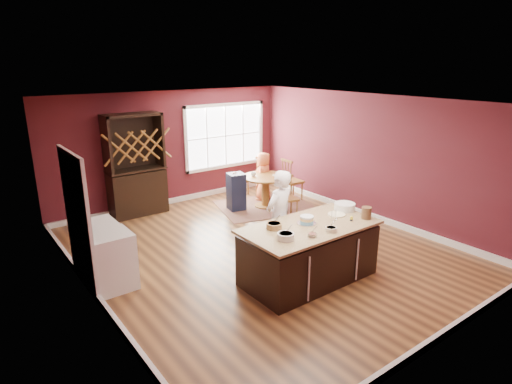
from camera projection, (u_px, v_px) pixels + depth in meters
room_shell at (261, 180)px, 7.51m from camera, size 7.00×7.00×7.00m
window at (225, 136)px, 10.98m from camera, size 2.36×0.10×1.66m
doorway at (78, 224)px, 6.36m from camera, size 0.08×1.26×2.13m
kitchen_island at (309, 254)px, 6.73m from camera, size 2.17×1.13×0.92m
dining_table at (265, 185)px, 10.11m from camera, size 1.10×1.10×0.75m
baker at (279, 217)px, 7.22m from camera, size 0.67×0.51×1.64m
layer_cake at (307, 220)px, 6.65m from camera, size 0.30×0.30×0.12m
bowl_blue at (286, 236)px, 6.06m from camera, size 0.25×0.25×0.09m
bowl_yellow at (274, 226)px, 6.45m from camera, size 0.24×0.24×0.09m
bowl_pink at (312, 235)px, 6.17m from camera, size 0.14×0.14×0.05m
bowl_olive at (331, 229)px, 6.35m from camera, size 0.17×0.17×0.07m
drinking_glass at (334, 216)px, 6.78m from camera, size 0.08×0.08×0.16m
dinner_plate at (337, 214)px, 7.03m from camera, size 0.29×0.29×0.02m
white_tub at (345, 207)px, 7.25m from camera, size 0.35×0.35×0.12m
stoneware_crock at (366, 213)px, 6.85m from camera, size 0.16×0.16×0.19m
toy_figurine at (352, 218)px, 6.76m from camera, size 0.05×0.05×0.08m
rug at (265, 206)px, 10.27m from camera, size 2.53×2.18×0.01m
chair_east at (293, 179)px, 10.59m from camera, size 0.45×0.47×1.07m
chair_south at (288, 197)px, 9.45m from camera, size 0.48×0.47×0.93m
chair_north at (257, 174)px, 11.00m from camera, size 0.47×0.45×1.09m
seated_woman at (263, 176)px, 10.58m from camera, size 0.71×0.64×1.21m
high_chair at (236, 191)px, 9.93m from camera, size 0.43×0.43×0.91m
toddler at (231, 176)px, 9.87m from camera, size 0.18×0.14×0.26m
table_plate at (277, 175)px, 10.11m from camera, size 0.19×0.19×0.01m
table_cup at (253, 174)px, 10.04m from camera, size 0.12×0.12×0.10m
hutch at (136, 165)px, 9.45m from camera, size 1.24×0.52×2.27m
washer at (112, 261)px, 6.48m from camera, size 0.61×0.59×0.89m
dryer at (98, 247)px, 6.97m from camera, size 0.60×0.58×0.87m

